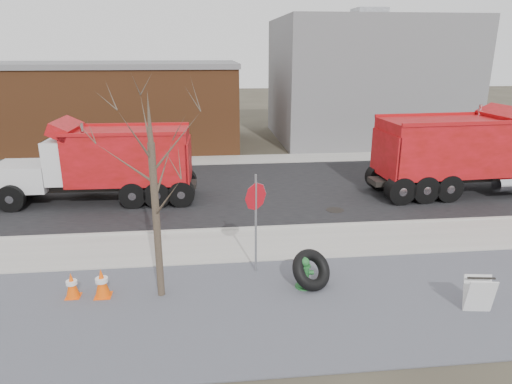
{
  "coord_description": "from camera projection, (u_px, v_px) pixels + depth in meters",
  "views": [
    {
      "loc": [
        -1.9,
        -13.21,
        6.1
      ],
      "look_at": [
        -0.3,
        1.54,
        1.4
      ],
      "focal_mm": 32.0,
      "sensor_mm": 36.0,
      "label": 1
    }
  ],
  "objects": [
    {
      "name": "gravel_verge",
      "position": [
        290.0,
        306.0,
        11.23
      ],
      "size": [
        60.0,
        5.0,
        0.03
      ],
      "primitive_type": "cube",
      "color": "slate",
      "rests_on": "ground"
    },
    {
      "name": "sidewalk",
      "position": [
        269.0,
        244.0,
        14.78
      ],
      "size": [
        60.0,
        2.5,
        0.06
      ],
      "primitive_type": "cube",
      "color": "#9E9B93",
      "rests_on": "ground"
    },
    {
      "name": "traffic_cone_far",
      "position": [
        72.0,
        285.0,
        11.56
      ],
      "size": [
        0.36,
        0.36,
        0.7
      ],
      "color": "#FF5408",
      "rests_on": "ground"
    },
    {
      "name": "far_sidewalk",
      "position": [
        241.0,
        160.0,
        25.92
      ],
      "size": [
        60.0,
        2.0,
        0.06
      ],
      "primitive_type": "cube",
      "color": "#9E9B93",
      "rests_on": "ground"
    },
    {
      "name": "building_grey",
      "position": [
        364.0,
        80.0,
        31.33
      ],
      "size": [
        12.0,
        10.0,
        8.0
      ],
      "color": "slate",
      "rests_on": "ground"
    },
    {
      "name": "truck_tire",
      "position": [
        311.0,
        270.0,
        12.04
      ],
      "size": [
        1.43,
        1.34,
        1.1
      ],
      "color": "black",
      "rests_on": "ground"
    },
    {
      "name": "sandwich_board",
      "position": [
        479.0,
        294.0,
        10.88
      ],
      "size": [
        0.7,
        0.5,
        0.9
      ],
      "rotation": [
        0.0,
        0.0,
        -0.15
      ],
      "color": "silver",
      "rests_on": "ground"
    },
    {
      "name": "fire_hydrant",
      "position": [
        304.0,
        274.0,
        12.01
      ],
      "size": [
        0.5,
        0.49,
        0.89
      ],
      "rotation": [
        0.0,
        0.0,
        -0.07
      ],
      "color": "#286930",
      "rests_on": "ground"
    },
    {
      "name": "traffic_cone_near",
      "position": [
        102.0,
        283.0,
        11.57
      ],
      "size": [
        0.41,
        0.41,
        0.79
      ],
      "color": "#FF5408",
      "rests_on": "ground"
    },
    {
      "name": "road",
      "position": [
        251.0,
        189.0,
        20.52
      ],
      "size": [
        60.0,
        9.4,
        0.02
      ],
      "primitive_type": "cube",
      "color": "black",
      "rests_on": "ground"
    },
    {
      "name": "dump_truck_red_b",
      "position": [
        105.0,
        161.0,
        18.48
      ],
      "size": [
        8.01,
        2.48,
        3.38
      ],
      "rotation": [
        0.0,
        0.0,
        3.12
      ],
      "color": "black",
      "rests_on": "ground"
    },
    {
      "name": "bare_tree",
      "position": [
        153.0,
        172.0,
        10.77
      ],
      "size": [
        3.2,
        3.2,
        5.2
      ],
      "color": "#382D23",
      "rests_on": "ground"
    },
    {
      "name": "curb",
      "position": [
        264.0,
        228.0,
        16.01
      ],
      "size": [
        60.0,
        0.15,
        0.11
      ],
      "primitive_type": "cube",
      "color": "#9E9B93",
      "rests_on": "ground"
    },
    {
      "name": "building_brick",
      "position": [
        77.0,
        105.0,
        28.84
      ],
      "size": [
        20.2,
        8.2,
        5.3
      ],
      "color": "brown",
      "rests_on": "ground"
    },
    {
      "name": "ground",
      "position": [
        270.0,
        248.0,
        14.56
      ],
      "size": [
        120.0,
        120.0,
        0.0
      ],
      "primitive_type": "plane",
      "color": "#383328",
      "rests_on": "ground"
    },
    {
      "name": "stop_sign",
      "position": [
        256.0,
        207.0,
        12.42
      ],
      "size": [
        0.64,
        0.5,
        2.88
      ],
      "rotation": [
        0.0,
        0.0,
        0.27
      ],
      "color": "gray",
      "rests_on": "ground"
    },
    {
      "name": "dump_truck_red_a",
      "position": [
        468.0,
        151.0,
        19.57
      ],
      "size": [
        9.26,
        3.02,
        3.7
      ],
      "rotation": [
        0.0,
        0.0,
        0.06
      ],
      "color": "black",
      "rests_on": "ground"
    }
  ]
}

